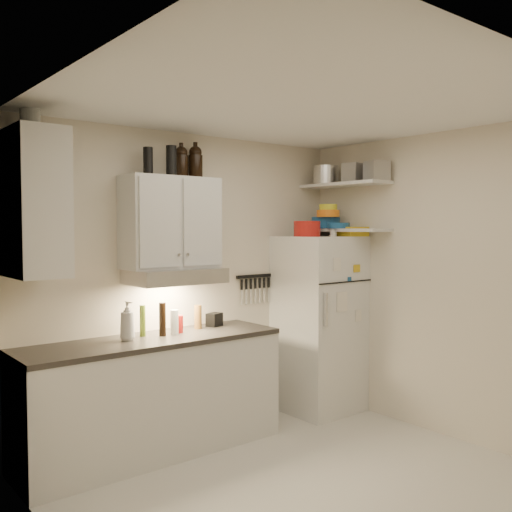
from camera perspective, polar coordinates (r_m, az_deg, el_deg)
floor at (r=4.25m, az=5.40°, el=-22.14°), size 3.20×3.00×0.02m
ceiling at (r=3.94m, az=5.58°, el=14.94°), size 3.20×3.00×0.02m
back_wall at (r=5.06m, az=-6.55°, el=-2.64°), size 3.20×0.02×2.60m
left_wall at (r=3.00m, az=-17.26°, el=-6.59°), size 0.02×3.00×2.60m
right_wall at (r=5.13m, az=18.47°, el=-2.70°), size 0.02×3.00×2.60m
base_cabinet at (r=4.69m, az=-10.25°, el=-13.83°), size 2.10×0.60×0.88m
countertop at (r=4.58m, az=-10.31°, el=-8.32°), size 2.10×0.62×0.04m
upper_cabinet at (r=4.74m, az=-8.53°, el=3.32°), size 0.80×0.33×0.75m
side_cabinet at (r=4.15m, az=-21.27°, el=4.95°), size 0.33×0.55×1.00m
range_hood at (r=4.70m, az=-8.09°, el=-1.98°), size 0.76×0.46×0.12m
fridge at (r=5.63m, az=6.32°, el=-6.70°), size 0.70×0.68×1.70m
shelf_hi at (r=5.62m, az=8.83°, el=7.07°), size 0.30×0.95×0.03m
shelf_lo at (r=5.61m, az=8.79°, el=2.58°), size 0.30×0.95×0.03m
knife_strip at (r=5.45m, az=-0.18°, el=-2.02°), size 0.42×0.02×0.03m
dutch_oven at (r=5.40m, az=5.12°, el=2.73°), size 0.27×0.27×0.15m
book_stack at (r=5.57m, az=9.52°, el=2.43°), size 0.27×0.31×0.09m
spice_jar at (r=5.51m, az=7.75°, el=2.52°), size 0.08×0.08×0.11m
stock_pot at (r=5.76m, az=6.99°, el=8.03°), size 0.27×0.27×0.18m
tin_a at (r=5.54m, az=9.71°, el=8.21°), size 0.20×0.18×0.18m
tin_b at (r=5.42m, az=11.98°, el=8.33°), size 0.23×0.23×0.18m
bowl_teal at (r=5.71m, az=7.00°, el=3.32°), size 0.28×0.28×0.11m
bowl_orange at (r=5.62m, az=7.22°, el=4.24°), size 0.22×0.22×0.07m
bowl_yellow at (r=5.62m, az=7.23°, el=4.86°), size 0.17×0.17×0.06m
plates at (r=5.55m, az=8.26°, el=3.02°), size 0.24×0.24×0.05m
growler_a at (r=4.90m, az=-7.48°, el=9.32°), size 0.14×0.14×0.27m
growler_b at (r=4.98m, az=-6.08°, el=9.32°), size 0.14×0.14×0.29m
thermos_a at (r=4.69m, az=-8.47°, el=9.40°), size 0.09×0.09×0.24m
thermos_b at (r=4.66m, az=-10.75°, el=9.29°), size 0.09×0.09×0.22m
side_jar at (r=4.33m, az=-21.64°, el=12.73°), size 0.16×0.16×0.18m
soap_bottle at (r=4.50m, az=-12.74°, el=-6.14°), size 0.15×0.15×0.33m
pepper_mill at (r=4.91m, az=-5.83°, el=-6.08°), size 0.08×0.08×0.20m
oil_bottle at (r=4.64m, az=-11.27°, el=-6.37°), size 0.05×0.05×0.25m
vinegar_bottle at (r=4.63m, az=-9.33°, el=-6.26°), size 0.06×0.06×0.27m
clear_bottle at (r=4.67m, az=-8.17°, el=-6.57°), size 0.07×0.07×0.20m
red_jar at (r=4.76m, az=-7.73°, el=-6.76°), size 0.09×0.09×0.14m
caddy at (r=5.04m, az=-4.19°, el=-6.36°), size 0.16×0.14×0.12m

